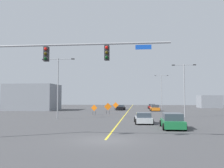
# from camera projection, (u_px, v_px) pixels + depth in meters

# --- Properties ---
(ground) EXTENTS (179.44, 179.44, 0.00)m
(ground) POSITION_uv_depth(u_px,v_px,m) (105.00, 140.00, 16.60)
(ground) COLOR #444447
(road_centre_stripe) EXTENTS (0.16, 99.69, 0.01)m
(road_centre_stripe) POSITION_uv_depth(u_px,v_px,m) (130.00, 109.00, 66.08)
(road_centre_stripe) COLOR yellow
(road_centre_stripe) RESTS_ON ground
(traffic_signal_assembly) EXTENTS (13.28, 0.44, 7.21)m
(traffic_signal_assembly) POSITION_uv_depth(u_px,v_px,m) (46.00, 63.00, 17.36)
(traffic_signal_assembly) COLOR gray
(traffic_signal_assembly) RESTS_ON ground
(street_lamp_far_left) EXTENTS (4.00, 0.24, 9.78)m
(street_lamp_far_left) POSITION_uv_depth(u_px,v_px,m) (162.00, 89.00, 71.89)
(street_lamp_far_left) COLOR gray
(street_lamp_far_left) RESTS_ON ground
(street_lamp_near_left) EXTENTS (4.67, 0.24, 8.50)m
(street_lamp_near_left) POSITION_uv_depth(u_px,v_px,m) (58.00, 82.00, 33.83)
(street_lamp_near_left) COLOR gray
(street_lamp_near_left) RESTS_ON ground
(street_lamp_far_right) EXTENTS (3.59, 0.24, 8.11)m
(street_lamp_far_right) POSITION_uv_depth(u_px,v_px,m) (184.00, 86.00, 36.83)
(street_lamp_far_right) COLOR gray
(street_lamp_far_right) RESTS_ON ground
(construction_sign_median_far) EXTENTS (1.36, 0.25, 2.01)m
(construction_sign_median_far) POSITION_uv_depth(u_px,v_px,m) (116.00, 105.00, 55.04)
(construction_sign_median_far) COLOR orange
(construction_sign_median_far) RESTS_ON ground
(construction_sign_left_lane) EXTENTS (1.37, 0.10, 2.05)m
(construction_sign_left_lane) POSITION_uv_depth(u_px,v_px,m) (108.00, 107.00, 44.15)
(construction_sign_left_lane) COLOR orange
(construction_sign_left_lane) RESTS_ON ground
(construction_sign_median_near) EXTENTS (1.12, 0.23, 1.78)m
(construction_sign_median_near) POSITION_uv_depth(u_px,v_px,m) (94.00, 108.00, 42.03)
(construction_sign_median_near) COLOR orange
(construction_sign_median_near) RESTS_ON ground
(car_silver_near) EXTENTS (2.18, 4.24, 1.24)m
(car_silver_near) POSITION_uv_depth(u_px,v_px,m) (143.00, 118.00, 27.74)
(car_silver_near) COLOR #B7BABF
(car_silver_near) RESTS_ON ground
(car_green_approaching) EXTENTS (2.12, 4.58, 1.46)m
(car_green_approaching) POSITION_uv_depth(u_px,v_px,m) (172.00, 121.00, 23.05)
(car_green_approaching) COLOR #196B38
(car_green_approaching) RESTS_ON ground
(car_red_mid) EXTENTS (2.19, 3.89, 1.30)m
(car_red_mid) POSITION_uv_depth(u_px,v_px,m) (152.00, 107.00, 67.18)
(car_red_mid) COLOR red
(car_red_mid) RESTS_ON ground
(car_black_distant) EXTENTS (2.25, 3.94, 1.27)m
(car_black_distant) POSITION_uv_depth(u_px,v_px,m) (121.00, 108.00, 59.32)
(car_black_distant) COLOR black
(car_black_distant) RESTS_ON ground
(car_orange_far) EXTENTS (2.20, 4.16, 1.43)m
(car_orange_far) POSITION_uv_depth(u_px,v_px,m) (155.00, 108.00, 54.86)
(car_orange_far) COLOR orange
(car_orange_far) RESTS_ON ground
(roadside_building_west) EXTENTS (11.55, 8.41, 6.20)m
(roadside_building_west) POSITION_uv_depth(u_px,v_px,m) (33.00, 97.00, 58.39)
(roadside_building_west) COLOR gray
(roadside_building_west) RESTS_ON ground
(roadside_building_east) EXTENTS (6.17, 6.48, 3.77)m
(roadside_building_east) POSITION_uv_depth(u_px,v_px,m) (209.00, 102.00, 73.09)
(roadside_building_east) COLOR gray
(roadside_building_east) RESTS_ON ground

